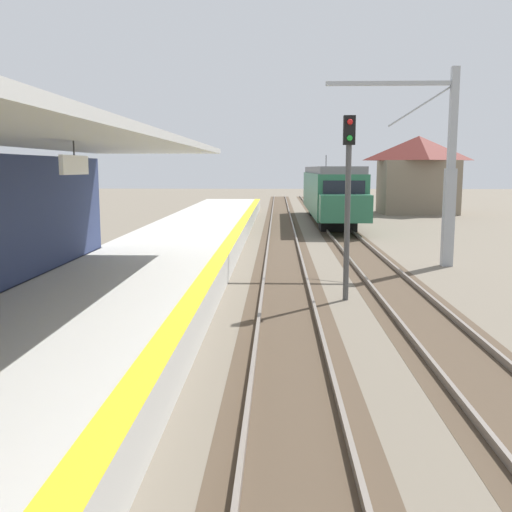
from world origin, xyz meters
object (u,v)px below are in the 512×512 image
rail_signal_post (348,189)px  catenary_pylon_far_side (443,172)px  distant_trackside_house (418,173)px  approaching_train (330,191)px

rail_signal_post → catenary_pylon_far_side: (4.30, 6.19, 0.41)m
distant_trackside_house → approaching_train: bearing=-133.5°
rail_signal_post → catenary_pylon_far_side: catenary_pylon_far_side is taller
approaching_train → catenary_pylon_far_side: 18.96m
approaching_train → catenary_pylon_far_side: catenary_pylon_far_side is taller
approaching_train → rail_signal_post: 24.99m
rail_signal_post → distant_trackside_house: 34.69m
rail_signal_post → distant_trackside_house: (9.69, 33.31, 0.14)m
rail_signal_post → approaching_train: bearing=86.1°
rail_signal_post → catenary_pylon_far_side: size_ratio=0.69×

